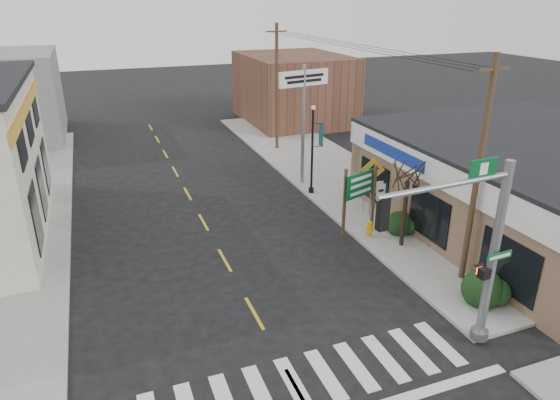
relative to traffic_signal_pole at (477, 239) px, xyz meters
name	(u,v)px	position (x,y,z in m)	size (l,w,h in m)	color
ground	(299,393)	(-5.48, -0.06, -3.75)	(140.00, 140.00, 0.00)	black
sidewalk_right	(357,190)	(3.52, 12.94, -3.68)	(6.00, 38.00, 0.13)	gray
center_line	(225,260)	(-5.48, 7.94, -3.74)	(0.12, 56.00, 0.01)	gold
crosswalk	(294,383)	(-5.48, 0.34, -3.74)	(11.00, 2.20, 0.01)	silver
thrift_store	(539,187)	(9.02, 5.94, -1.75)	(12.00, 14.00, 4.00)	#7A6149
bldg_distant_right	(293,89)	(6.52, 29.94, -0.95)	(8.00, 10.00, 5.60)	brown
traffic_signal_pole	(477,239)	(0.00, 0.00, 0.00)	(4.79, 0.38, 6.07)	gray
guide_sign	(360,192)	(0.82, 8.06, -1.60)	(1.80, 0.14, 3.15)	#4C3623
fire_hydrant	(370,228)	(1.17, 7.61, -3.22)	(0.23, 0.23, 0.73)	#D9A508
ped_crossing_sign	(372,177)	(2.29, 9.52, -1.60)	(1.16, 0.08, 2.98)	gray
lamp_post	(313,143)	(0.95, 13.42, -0.82)	(0.63, 0.49, 4.81)	black
dance_center_sign	(304,95)	(1.06, 15.10, 1.40)	(3.13, 0.20, 6.65)	gray
bare_tree	(409,168)	(2.02, 6.33, -0.11)	(2.23, 2.23, 4.45)	black
shrub_front	(482,289)	(2.16, 1.59, -3.08)	(1.43, 1.43, 1.07)	#1E3315
shrub_back	(399,224)	(2.56, 7.38, -3.17)	(1.19, 1.19, 0.89)	black
utility_pole_near	(478,172)	(2.68, 3.21, 0.67)	(1.46, 0.22, 8.37)	#46381E
utility_pole_far	(277,86)	(2.16, 22.24, 0.70)	(1.47, 0.22, 8.42)	#402F1A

